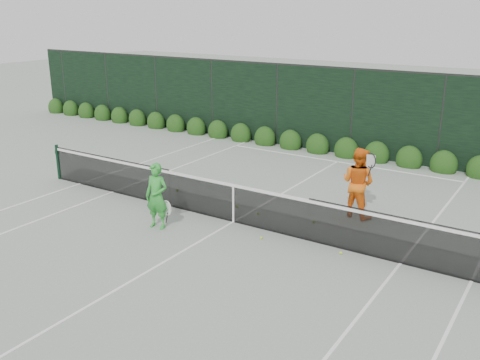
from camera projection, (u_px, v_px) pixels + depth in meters
The scene contains 8 objects.
ground at pixel (233, 222), 13.08m from camera, with size 80.00×80.00×0.00m, color gray.
tennis_net at pixel (233, 201), 12.93m from camera, with size 12.90×0.10×1.07m.
player_woman at pixel (157, 196), 12.53m from camera, with size 0.66×0.45×1.58m.
player_man at pixel (358, 183), 13.18m from camera, with size 0.98×0.82×1.78m.
court_lines at pixel (233, 222), 13.08m from camera, with size 11.03×23.83×0.01m.
windscreen_fence at pixel (157, 195), 10.45m from camera, with size 32.00×21.07×3.06m.
hedge_row at pixel (346, 150), 18.72m from camera, with size 31.66×0.65×0.94m.
tennis_balls at pixel (260, 218), 13.21m from camera, with size 5.60×1.61×0.07m.
Camera 1 is at (6.72, -10.10, 5.00)m, focal length 40.00 mm.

